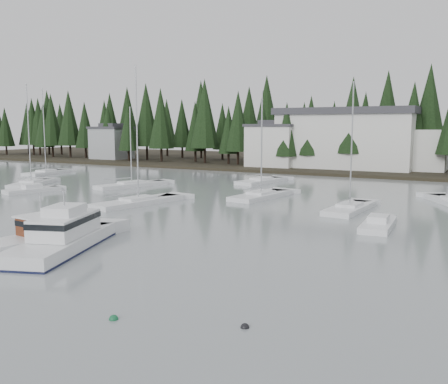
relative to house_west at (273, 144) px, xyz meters
The scene contains 18 objects.
far_shore_land 25.88m from the house_west, 45.00° to the left, with size 240.00×54.00×1.00m, color black.
conifer_treeline 19.87m from the house_west, 21.25° to the left, with size 200.00×22.00×20.00m, color black, non-canonical shape.
house_west is the anchor object (origin of this frame).
house_far_west 42.05m from the house_west, behind, with size 8.48×7.42×8.25m.
harbor_inn 15.45m from the house_west, 12.52° to the left, with size 29.50×11.50×10.90m.
lobster_boat_brown 66.67m from the house_west, 80.90° to the right, with size 4.86×8.56×4.10m.
cabin_cruiser_center 66.02m from the house_west, 78.68° to the right, with size 6.62×10.98×4.51m.
sailboat_0 24.20m from the house_west, 70.59° to the right, with size 4.47×9.69×13.65m.
sailboat_1 47.81m from the house_west, 57.66° to the right, with size 3.13×8.87×12.83m.
sailboat_2 45.05m from the house_west, 114.53° to the right, with size 6.34×9.22×14.35m.
sailboat_4 39.25m from the house_west, 68.59° to the right, with size 4.17×9.79×11.55m.
sailboat_5 36.02m from the house_west, 98.72° to the right, with size 5.20×10.75×11.21m.
sailboat_6 47.26m from the house_west, 83.97° to the right, with size 4.76×10.98×14.87m.
sailboat_8 41.33m from the house_west, 136.08° to the right, with size 4.31×9.15×14.93m.
runabout_0 47.61m from the house_west, 105.37° to the right, with size 3.93×7.03×1.42m.
runabout_1 55.89m from the house_west, 57.87° to the right, with size 2.66×6.64×1.42m.
mooring_buoy_green 76.25m from the house_west, 71.63° to the right, with size 0.41×0.41×0.41m, color #145933.
mooring_buoy_dark 76.29m from the house_west, 67.41° to the right, with size 0.37×0.37×0.37m, color black.
Camera 1 is at (19.90, -8.65, 8.14)m, focal length 40.00 mm.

